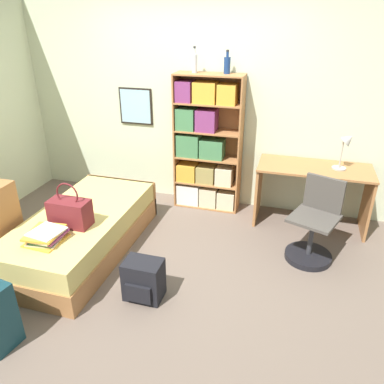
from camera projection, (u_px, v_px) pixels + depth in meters
name	position (u px, v px, depth m)	size (l,w,h in m)	color
ground_plane	(152.00, 261.00, 3.85)	(14.00, 14.00, 0.00)	#66564C
wall_back	(194.00, 103.00, 4.66)	(10.00, 0.09, 2.60)	beige
bed	(84.00, 231.00, 3.97)	(0.92, 1.90, 0.44)	#A36B3D
handbag	(70.00, 212.00, 3.58)	(0.39, 0.20, 0.45)	maroon
book_stack_on_bed	(46.00, 236.00, 3.36)	(0.33, 0.35, 0.11)	gold
bookcase	(204.00, 148.00, 4.65)	(0.82, 0.30, 1.69)	#A36B3D
bottle_green	(195.00, 63.00, 4.26)	(0.06, 0.06, 0.29)	#B7BCC1
bottle_brown	(227.00, 65.00, 4.20)	(0.07, 0.07, 0.26)	navy
desk	(313.00, 184.00, 4.32)	(1.26, 0.57, 0.74)	#A36B3D
desk_lamp	(347.00, 145.00, 4.04)	(0.21, 0.15, 0.43)	#ADA89E
desk_chair	(313.00, 234.00, 3.80)	(0.56, 0.56, 0.85)	black
backpack	(144.00, 280.00, 3.29)	(0.33, 0.26, 0.37)	black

